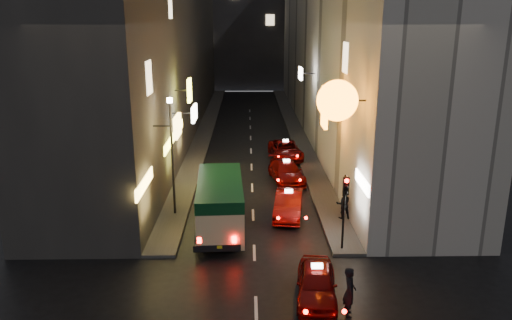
{
  "coord_description": "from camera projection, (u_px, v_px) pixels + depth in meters",
  "views": [
    {
      "loc": [
        -0.29,
        -12.07,
        10.23
      ],
      "look_at": [
        0.16,
        13.0,
        3.09
      ],
      "focal_mm": 35.0,
      "sensor_mm": 36.0,
      "label": 1
    }
  ],
  "objects": [
    {
      "name": "taxi_far",
      "position": [
        286.0,
        149.0,
        37.59
      ],
      "size": [
        2.45,
        4.95,
        1.69
      ],
      "color": "#660806",
      "rests_on": "ground"
    },
    {
      "name": "minibus",
      "position": [
        220.0,
        200.0,
        24.44
      ],
      "size": [
        2.45,
        6.24,
        2.64
      ],
      "color": "beige",
      "rests_on": "ground"
    },
    {
      "name": "sidewalk_right",
      "position": [
        295.0,
        130.0,
        47.16
      ],
      "size": [
        1.5,
        52.0,
        0.15
      ],
      "primitive_type": "cube",
      "color": "#474542",
      "rests_on": "ground"
    },
    {
      "name": "building_right",
      "position": [
        339.0,
        32.0,
        44.77
      ],
      "size": [
        8.19,
        52.0,
        18.0
      ],
      "color": "beige",
      "rests_on": "ground"
    },
    {
      "name": "building_left",
      "position": [
        161.0,
        33.0,
        44.5
      ],
      "size": [
        7.47,
        52.3,
        18.0
      ],
      "color": "#363431",
      "rests_on": "ground"
    },
    {
      "name": "building_far",
      "position": [
        249.0,
        13.0,
        74.87
      ],
      "size": [
        30.0,
        10.0,
        22.0
      ],
      "primitive_type": "cube",
      "color": "#36373C",
      "rests_on": "ground"
    },
    {
      "name": "traffic_light",
      "position": [
        345.0,
        197.0,
        21.89
      ],
      "size": [
        0.26,
        0.43,
        3.5
      ],
      "color": "black",
      "rests_on": "sidewalk_right"
    },
    {
      "name": "taxi_near",
      "position": [
        317.0,
        281.0,
        18.73
      ],
      "size": [
        2.39,
        4.79,
        1.64
      ],
      "color": "#660806",
      "rests_on": "ground"
    },
    {
      "name": "sidewalk_left",
      "position": [
        205.0,
        130.0,
        47.01
      ],
      "size": [
        1.5,
        52.0,
        0.15
      ],
      "primitive_type": "cube",
      "color": "#474542",
      "rests_on": "ground"
    },
    {
      "name": "taxi_third",
      "position": [
        286.0,
        170.0,
        32.32
      ],
      "size": [
        2.66,
        4.99,
        1.68
      ],
      "color": "#660806",
      "rests_on": "ground"
    },
    {
      "name": "pedestrian_sidewalk",
      "position": [
        343.0,
        202.0,
        25.88
      ],
      "size": [
        0.68,
        0.43,
        1.79
      ],
      "primitive_type": "imported",
      "rotation": [
        0.0,
        0.0,
        3.16
      ],
      "color": "black",
      "rests_on": "sidewalk_right"
    },
    {
      "name": "taxi_second",
      "position": [
        288.0,
        202.0,
        26.57
      ],
      "size": [
        2.63,
        5.07,
        1.71
      ],
      "color": "#660806",
      "rests_on": "ground"
    },
    {
      "name": "lamp_post",
      "position": [
        172.0,
        149.0,
        25.82
      ],
      "size": [
        0.28,
        0.28,
        6.22
      ],
      "color": "black",
      "rests_on": "sidewalk_left"
    },
    {
      "name": "pedestrian_crossing",
      "position": [
        350.0,
        289.0,
        17.57
      ],
      "size": [
        0.52,
        0.74,
        2.1
      ],
      "primitive_type": "imported",
      "rotation": [
        0.0,
        0.0,
        1.46
      ],
      "color": "black",
      "rests_on": "ground"
    }
  ]
}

